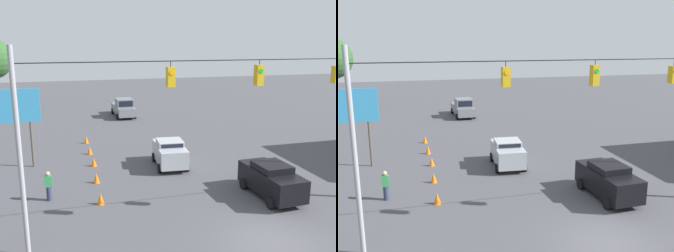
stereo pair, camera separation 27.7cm
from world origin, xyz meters
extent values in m
plane|color=#47474C|center=(0.00, 0.00, 0.00)|extent=(140.00, 140.00, 0.00)
cylinder|color=#939399|center=(10.01, -1.77, 4.20)|extent=(0.20, 0.20, 8.39)
cylinder|color=black|center=(0.00, -1.77, 7.72)|extent=(20.02, 0.04, 0.04)
cube|color=gold|center=(-4.00, -1.77, 6.98)|extent=(0.32, 0.36, 0.79)
cube|color=gold|center=(0.00, -1.77, 7.05)|extent=(0.32, 0.36, 0.90)
cylinder|color=black|center=(0.00, -1.77, 7.61)|extent=(0.03, 0.03, 0.23)
cylinder|color=green|center=(0.00, -1.58, 7.25)|extent=(0.20, 0.02, 0.20)
cube|color=gold|center=(4.00, -1.77, 7.08)|extent=(0.32, 0.36, 0.80)
cylinder|color=black|center=(4.00, -1.77, 7.60)|extent=(0.03, 0.03, 0.24)
cylinder|color=orange|center=(4.00, -1.58, 7.26)|extent=(0.20, 0.02, 0.20)
cube|color=#A8AAB2|center=(1.45, -10.82, 0.91)|extent=(2.15, 3.96, 1.19)
cube|color=#A8AAB2|center=(1.45, -10.82, 1.69)|extent=(1.83, 1.81, 0.36)
cube|color=black|center=(1.52, -9.97, 1.69)|extent=(1.48, 0.14, 0.25)
cylinder|color=black|center=(2.48, -9.66, 0.32)|extent=(0.27, 0.66, 0.64)
cylinder|color=black|center=(0.63, -9.51, 0.32)|extent=(0.27, 0.66, 0.64)
cylinder|color=black|center=(2.28, -12.14, 0.32)|extent=(0.27, 0.66, 0.64)
cylinder|color=black|center=(0.43, -11.99, 0.32)|extent=(0.27, 0.66, 0.64)
cube|color=slate|center=(1.81, -29.16, 0.77)|extent=(2.13, 5.51, 0.90)
cube|color=slate|center=(1.79, -28.51, 1.67)|extent=(1.86, 2.02, 0.90)
cube|color=black|center=(1.76, -27.52, 1.67)|extent=(1.56, 0.07, 0.63)
cylinder|color=black|center=(2.73, -27.36, 0.32)|extent=(0.24, 0.65, 0.64)
cylinder|color=black|center=(0.78, -27.43, 0.32)|extent=(0.24, 0.65, 0.64)
cylinder|color=black|center=(2.84, -30.90, 0.32)|extent=(0.24, 0.65, 0.64)
cylinder|color=black|center=(0.89, -30.97, 0.32)|extent=(0.24, 0.65, 0.64)
cube|color=black|center=(-2.56, -4.36, 0.94)|extent=(1.99, 4.38, 1.24)
cube|color=black|center=(-2.56, -4.36, 1.74)|extent=(1.74, 1.96, 0.36)
cube|color=black|center=(-2.52, -5.32, 1.74)|extent=(1.44, 0.08, 0.25)
cylinder|color=black|center=(-3.40, -5.80, 0.32)|extent=(0.25, 0.65, 0.64)
cylinder|color=black|center=(-1.60, -5.72, 0.32)|extent=(0.25, 0.65, 0.64)
cylinder|color=black|center=(-3.52, -3.01, 0.32)|extent=(0.25, 0.65, 0.64)
cylinder|color=black|center=(-1.72, -2.93, 0.32)|extent=(0.25, 0.65, 0.64)
cone|color=orange|center=(6.69, -5.85, 0.32)|extent=(0.38, 0.38, 0.64)
cone|color=orange|center=(6.64, -9.00, 0.32)|extent=(0.38, 0.38, 0.64)
cone|color=orange|center=(6.54, -12.22, 0.32)|extent=(0.38, 0.38, 0.64)
cone|color=orange|center=(6.61, -15.14, 0.32)|extent=(0.38, 0.38, 0.64)
cone|color=orange|center=(6.67, -18.38, 0.32)|extent=(0.38, 0.38, 0.64)
cylinder|color=#4C473D|center=(10.55, -13.27, 1.58)|extent=(0.16, 0.16, 3.17)
cube|color=#338CBF|center=(12.18, -13.27, 4.30)|extent=(4.66, 0.12, 2.26)
cylinder|color=#2D334C|center=(9.34, -7.12, 0.39)|extent=(0.28, 0.28, 0.79)
cube|color=#338C4C|center=(9.34, -7.12, 1.10)|extent=(0.40, 0.24, 0.62)
sphere|color=tan|center=(9.34, -7.12, 1.53)|extent=(0.25, 0.25, 0.25)
camera|label=1|loc=(8.20, 12.93, 8.55)|focal=40.00mm
camera|label=2|loc=(7.94, 13.00, 8.55)|focal=40.00mm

